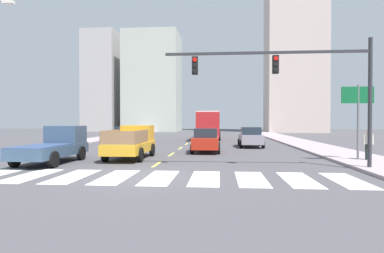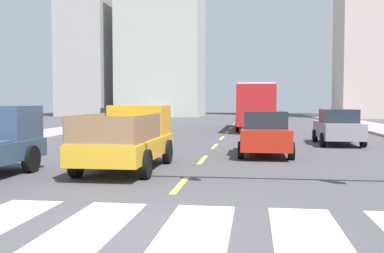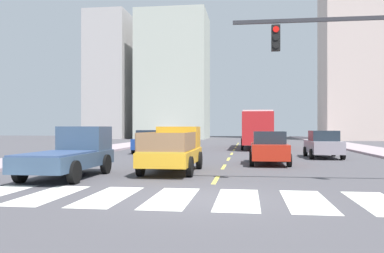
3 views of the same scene
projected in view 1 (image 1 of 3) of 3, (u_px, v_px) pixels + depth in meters
ground_plane at (138, 177)px, 12.98m from camera, size 160.00×160.00×0.00m
sidewalk_right at (307, 145)px, 29.96m from camera, size 3.56×110.00×0.15m
sidewalk_left at (71, 143)px, 31.86m from camera, size 3.56×110.00×0.15m
crosswalk_stripe_2 at (31, 176)px, 13.36m from camera, size 1.13×3.48×0.01m
crosswalk_stripe_3 at (73, 176)px, 13.21m from camera, size 1.13×3.48×0.01m
crosswalk_stripe_4 at (116, 177)px, 13.05m from camera, size 1.13×3.48×0.01m
crosswalk_stripe_5 at (160, 178)px, 12.90m from camera, size 1.13×3.48×0.01m
crosswalk_stripe_6 at (205, 178)px, 12.75m from camera, size 1.13×3.48×0.01m
crosswalk_stripe_7 at (251, 179)px, 12.60m from camera, size 1.13×3.48×0.01m
crosswalk_stripe_8 at (299, 180)px, 12.45m from camera, size 1.13×3.48×0.01m
crosswalk_stripe_9 at (347, 180)px, 12.30m from camera, size 1.13×3.48×0.01m
lane_dash_0 at (157, 164)px, 16.96m from camera, size 0.16×2.40×0.01m
lane_dash_1 at (171, 154)px, 21.94m from camera, size 0.16×2.40×0.01m
lane_dash_2 at (180, 148)px, 26.93m from camera, size 0.16×2.40×0.01m
lane_dash_3 at (187, 144)px, 31.91m from camera, size 0.16×2.40×0.01m
lane_dash_4 at (191, 141)px, 36.89m from camera, size 0.16×2.40×0.01m
lane_dash_5 at (195, 138)px, 41.87m from camera, size 0.16×2.40×0.01m
lane_dash_6 at (197, 137)px, 46.85m from camera, size 0.16×2.40×0.01m
lane_dash_7 at (199, 135)px, 51.83m from camera, size 0.16×2.40×0.01m
pickup_stakebed at (132, 142)px, 19.83m from camera, size 2.18×5.20×1.96m
pickup_dark at (55, 145)px, 17.73m from camera, size 2.18×5.20×1.96m
city_bus at (209, 123)px, 39.64m from camera, size 2.72×10.80×3.32m
sedan_near_right at (126, 135)px, 32.66m from camera, size 2.02×4.40×1.72m
sedan_mid at (251, 137)px, 28.15m from camera, size 2.02×4.40×1.72m
sedan_far at (206, 140)px, 23.46m from camera, size 2.02×4.40×1.72m
traffic_signal_gantry at (301, 78)px, 15.00m from camera, size 9.43×0.27×6.00m
direction_sign_green at (358, 106)px, 17.70m from camera, size 1.70×0.12×4.20m
pedestrian_waiting at (369, 142)px, 17.60m from camera, size 0.53×0.34×1.64m
tower_tall_centre at (295, 2)px, 64.97m from camera, size 11.19×8.43×51.82m
block_mid_left at (153, 83)px, 71.86m from camera, size 11.59×10.29×21.36m
block_mid_right at (103, 82)px, 73.26m from camera, size 7.04×9.10×21.89m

